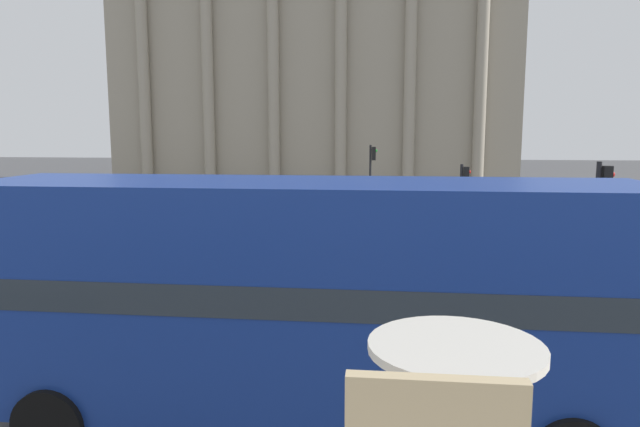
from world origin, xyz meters
TOP-DOWN VIEW (x-y plane):
  - double_decker_bus at (-0.57, 6.19)m, footprint 10.06×2.64m
  - cafe_dining_table at (0.82, -0.35)m, footprint 0.60×0.60m
  - plaza_building_left at (-5.52, 49.49)m, footprint 33.52×14.48m
  - traffic_light_near at (5.60, 11.65)m, footprint 0.42×0.24m
  - traffic_light_mid at (3.65, 20.55)m, footprint 0.42×0.24m
  - traffic_light_far at (-0.10, 27.91)m, footprint 0.42×0.24m
  - pedestrian_blue at (3.33, 11.67)m, footprint 0.32×0.32m
  - pedestrian_red at (2.82, 23.18)m, footprint 0.32×0.32m
  - pedestrian_black at (-1.63, 23.19)m, footprint 0.32×0.32m
  - pedestrian_olive at (-2.72, 26.86)m, footprint 0.32×0.32m

SIDE VIEW (x-z plane):
  - pedestrian_red at x=2.82m, z-range 0.13..1.80m
  - pedestrian_black at x=-1.63m, z-range 0.13..1.87m
  - pedestrian_olive at x=-2.72m, z-range 0.15..1.96m
  - pedestrian_blue at x=3.33m, z-range 0.15..1.97m
  - double_decker_bus at x=-0.57m, z-range 0.25..4.25m
  - traffic_light_mid at x=3.65m, z-range 0.55..4.05m
  - traffic_light_near at x=5.60m, z-range 0.61..4.67m
  - traffic_light_far at x=-0.10m, z-range 0.61..4.69m
  - cafe_dining_table at x=0.82m, z-range 3.46..4.19m
  - plaza_building_left at x=-5.52m, z-range 0.00..24.85m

